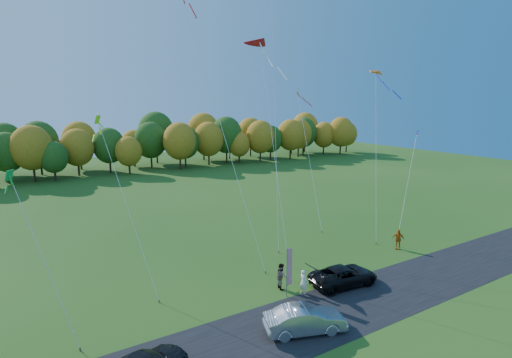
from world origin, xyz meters
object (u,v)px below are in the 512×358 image
black_suv (344,276)px  person_east (398,239)px  feather_flag (289,267)px  silver_sedan (305,320)px

black_suv → person_east: size_ratio=2.77×
black_suv → feather_flag: size_ratio=1.47×
black_suv → silver_sedan: size_ratio=1.09×
person_east → feather_flag: bearing=-118.9°
black_suv → silver_sedan: silver_sedan is taller
black_suv → feather_flag: 4.74m
black_suv → silver_sedan: (-6.25, -3.33, 0.06)m
person_east → feather_flag: 13.98m
silver_sedan → feather_flag: feather_flag is taller
silver_sedan → feather_flag: 4.67m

